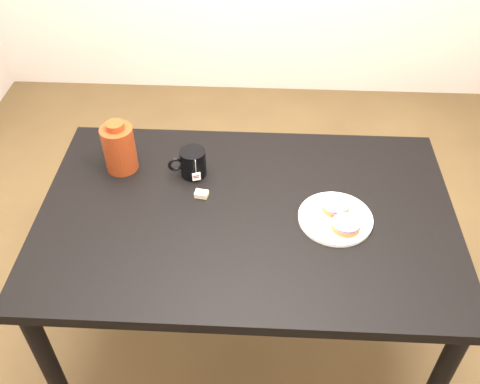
% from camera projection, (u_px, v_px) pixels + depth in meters
% --- Properties ---
extents(ground_plane, '(4.00, 4.00, 0.00)m').
position_uv_depth(ground_plane, '(245.00, 335.00, 2.30)').
color(ground_plane, brown).
extents(table, '(1.40, 0.90, 0.75)m').
position_uv_depth(table, '(246.00, 229.00, 1.85)').
color(table, black).
rests_on(table, ground_plane).
extents(plate, '(0.25, 0.25, 0.02)m').
position_uv_depth(plate, '(335.00, 218.00, 1.76)').
color(plate, white).
rests_on(plate, table).
extents(bagel_back, '(0.09, 0.09, 0.03)m').
position_uv_depth(bagel_back, '(336.00, 206.00, 1.78)').
color(bagel_back, brown).
rests_on(bagel_back, plate).
extents(bagel_front, '(0.13, 0.13, 0.03)m').
position_uv_depth(bagel_front, '(346.00, 225.00, 1.71)').
color(bagel_front, brown).
rests_on(bagel_front, plate).
extents(mug, '(0.15, 0.12, 0.10)m').
position_uv_depth(mug, '(192.00, 163.00, 1.90)').
color(mug, black).
rests_on(mug, table).
extents(teabag_pouch, '(0.05, 0.04, 0.02)m').
position_uv_depth(teabag_pouch, '(201.00, 194.00, 1.85)').
color(teabag_pouch, '#C6B793').
rests_on(teabag_pouch, table).
extents(bagel_package, '(0.13, 0.13, 0.20)m').
position_uv_depth(bagel_package, '(119.00, 148.00, 1.90)').
color(bagel_package, '#5B1B0C').
rests_on(bagel_package, table).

